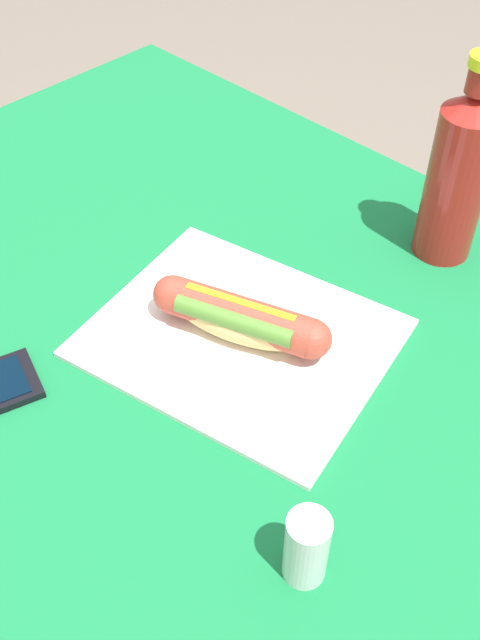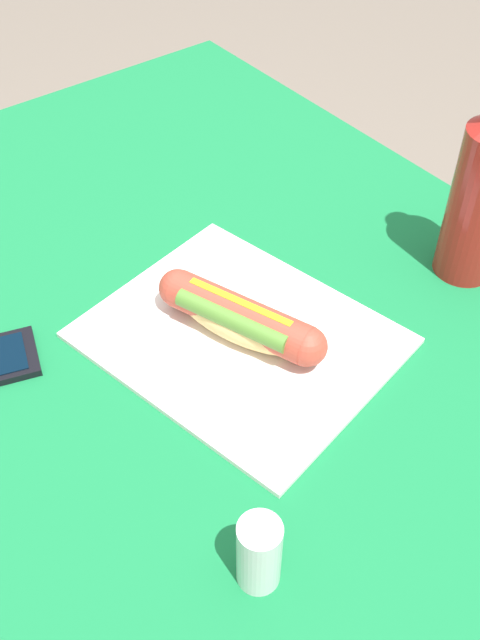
{
  "view_description": "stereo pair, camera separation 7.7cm",
  "coord_description": "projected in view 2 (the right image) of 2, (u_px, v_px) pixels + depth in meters",
  "views": [
    {
      "loc": [
        -0.39,
        0.33,
        1.33
      ],
      "look_at": [
        -0.01,
        -0.05,
        0.78
      ],
      "focal_mm": 41.31,
      "sensor_mm": 36.0,
      "label": 1
    },
    {
      "loc": [
        -0.44,
        0.27,
        1.33
      ],
      "look_at": [
        -0.01,
        -0.05,
        0.78
      ],
      "focal_mm": 41.31,
      "sensor_mm": 36.0,
      "label": 2
    }
  ],
  "objects": [
    {
      "name": "ground_plane",
      "position": [
        213.0,
        639.0,
        1.31
      ],
      "size": [
        6.0,
        6.0,
        0.0
      ],
      "primitive_type": "plane",
      "color": "#6B6056",
      "rests_on": "ground"
    },
    {
      "name": "hot_dog",
      "position": [
        240.0,
        318.0,
        0.76
      ],
      "size": [
        0.19,
        0.1,
        0.05
      ],
      "color": "#E5BC75",
      "rests_on": "paper_wrapper"
    },
    {
      "name": "dining_table",
      "position": [
        199.0,
        430.0,
        0.86
      ],
      "size": [
        1.19,
        0.9,
        0.75
      ],
      "color": "brown",
      "rests_on": "ground"
    },
    {
      "name": "paper_wrapper",
      "position": [
        240.0,
        338.0,
        0.79
      ],
      "size": [
        0.35,
        0.31,
        0.01
      ],
      "primitive_type": "cube",
      "rotation": [
        0.0,
        0.0,
        0.21
      ],
      "color": "silver",
      "rests_on": "dining_table"
    },
    {
      "name": "salt_shaker",
      "position": [
        259.0,
        553.0,
        0.58
      ],
      "size": [
        0.04,
        0.04,
        0.08
      ],
      "primitive_type": "cylinder",
      "color": "silver",
      "rests_on": "dining_table"
    }
  ]
}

